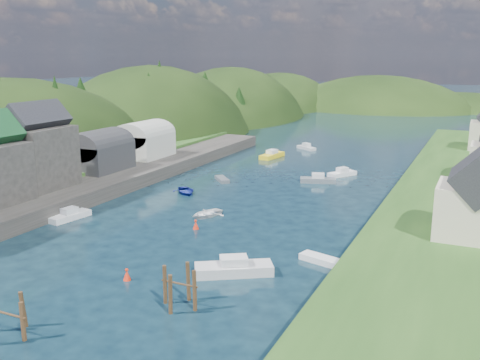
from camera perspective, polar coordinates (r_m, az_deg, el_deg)
The scene contains 13 objects.
ground at distance 87.19m, azimuth 6.09°, elevation 0.44°, with size 600.00×600.00×0.00m, color black.
hillside_left at distance 130.76m, azimuth -9.27°, elevation 1.04°, with size 44.00×245.56×52.00m.
far_hills at distance 208.41m, azimuth 17.50°, elevation 4.34°, with size 103.00×68.00×44.00m.
hill_trees at distance 100.08m, azimuth 8.89°, elevation 8.40°, with size 89.93×145.58×12.75m.
quay_left at distance 74.22m, azimuth -19.81°, elevation -1.75°, with size 12.00×110.00×2.00m, color #2D2B28.
terrace_left_grass at distance 79.15m, azimuth -23.45°, elevation -0.98°, with size 12.00×110.00×2.50m, color #234719.
boat_sheds at distance 88.68m, azimuth -12.38°, elevation 3.89°, with size 7.00×21.00×7.50m.
terrace_right at distance 72.89m, azimuth 22.38°, elevation -2.08°, with size 16.00×120.00×2.40m, color #234719.
piling_cluster_near at distance 41.67m, azimuth -23.47°, elevation -13.63°, with size 3.29×3.06×3.37m.
piling_cluster_far at distance 42.48m, azimuth -6.46°, elevation -11.66°, with size 3.20×2.99×3.86m.
channel_buoy_near at distance 48.26m, azimuth -11.97°, elevation -9.88°, with size 0.70×0.70×1.10m.
channel_buoy_far at distance 60.61m, azimuth -4.74°, elevation -4.79°, with size 0.70×0.70×1.10m.
moored_boats at distance 63.13m, azimuth -6.91°, elevation -4.00°, with size 37.16×95.41×2.39m.
Camera 1 is at (27.16, -30.60, 19.18)m, focal length 40.00 mm.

